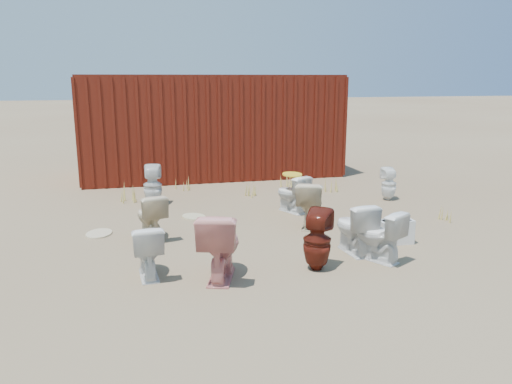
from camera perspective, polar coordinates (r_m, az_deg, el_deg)
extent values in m
plane|color=brown|center=(7.56, 1.09, -5.06)|extent=(100.00, 100.00, 0.00)
cube|color=#50130D|center=(12.34, -5.15, 7.61)|extent=(6.00, 2.40, 2.40)
imported|color=white|center=(6.12, -12.33, -6.52)|extent=(0.41, 0.67, 0.66)
imported|color=#E38A83|center=(5.92, -4.14, -6.03)|extent=(0.69, 0.92, 0.83)
imported|color=white|center=(6.89, 11.18, -4.01)|extent=(0.46, 0.73, 0.71)
imported|color=#59190F|center=(6.22, 7.01, -5.47)|extent=(0.49, 0.49, 0.77)
imported|color=white|center=(6.67, 13.79, -4.84)|extent=(0.66, 0.77, 0.68)
imported|color=silver|center=(9.47, -11.73, 0.75)|extent=(0.38, 0.39, 0.76)
imported|color=beige|center=(7.52, -11.97, -2.72)|extent=(0.53, 0.74, 0.69)
imported|color=beige|center=(7.99, 6.17, -1.35)|extent=(0.68, 0.84, 0.75)
imported|color=white|center=(8.84, 4.12, -0.18)|extent=(0.61, 0.75, 0.67)
imported|color=white|center=(10.03, 14.94, 0.90)|extent=(0.31, 0.31, 0.64)
ellipsoid|color=yellow|center=(8.77, 4.16, 2.02)|extent=(0.34, 0.42, 0.02)
cube|color=silver|center=(7.45, 15.68, -4.41)|extent=(0.51, 0.22, 0.35)
ellipsoid|color=beige|center=(8.01, -17.50, -4.55)|extent=(0.48, 0.56, 0.02)
ellipsoid|color=beige|center=(8.61, -7.11, -2.82)|extent=(0.54, 0.58, 0.02)
cone|color=tan|center=(9.90, -14.45, -0.14)|extent=(0.36, 0.36, 0.33)
cone|color=tan|center=(10.01, -0.21, 0.24)|extent=(0.32, 0.32, 0.27)
cone|color=tan|center=(10.58, 8.49, 0.83)|extent=(0.36, 0.36, 0.29)
cone|color=tan|center=(10.72, -8.36, 0.91)|extent=(0.30, 0.30, 0.25)
cone|color=tan|center=(10.96, 3.51, 1.36)|extent=(0.34, 0.34, 0.28)
cone|color=tan|center=(8.86, 20.69, -2.43)|extent=(0.28, 0.28, 0.23)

